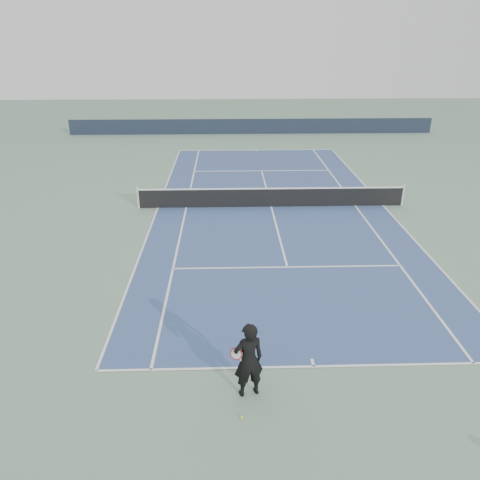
{
  "coord_description": "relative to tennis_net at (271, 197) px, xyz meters",
  "views": [
    {
      "loc": [
        -2.16,
        -21.34,
        7.77
      ],
      "look_at": [
        -1.71,
        -6.39,
        1.1
      ],
      "focal_mm": 35.0,
      "sensor_mm": 36.0,
      "label": 1
    }
  ],
  "objects": [
    {
      "name": "ground",
      "position": [
        0.0,
        0.0,
        -0.5
      ],
      "size": [
        80.0,
        80.0,
        0.0
      ],
      "primitive_type": "plane",
      "color": "slate"
    },
    {
      "name": "court_surface",
      "position": [
        0.0,
        0.0,
        -0.5
      ],
      "size": [
        10.97,
        23.77,
        0.01
      ],
      "primitive_type": "cube",
      "color": "#344C7C",
      "rests_on": "ground"
    },
    {
      "name": "tennis_net",
      "position": [
        0.0,
        0.0,
        0.0
      ],
      "size": [
        12.9,
        0.1,
        1.07
      ],
      "color": "silver",
      "rests_on": "ground"
    },
    {
      "name": "windscreen_far",
      "position": [
        0.0,
        17.88,
        0.1
      ],
      "size": [
        30.0,
        0.25,
        1.2
      ],
      "primitive_type": "cube",
      "color": "black",
      "rests_on": "ground"
    },
    {
      "name": "tennis_player",
      "position": [
        -1.71,
        -12.77,
        0.46
      ],
      "size": [
        0.87,
        0.7,
        1.93
      ],
      "color": "black",
      "rests_on": "ground"
    },
    {
      "name": "tennis_ball",
      "position": [
        -1.89,
        -13.56,
        -0.47
      ],
      "size": [
        0.07,
        0.07,
        0.07
      ],
      "primitive_type": "sphere",
      "color": "yellow",
      "rests_on": "ground"
    }
  ]
}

